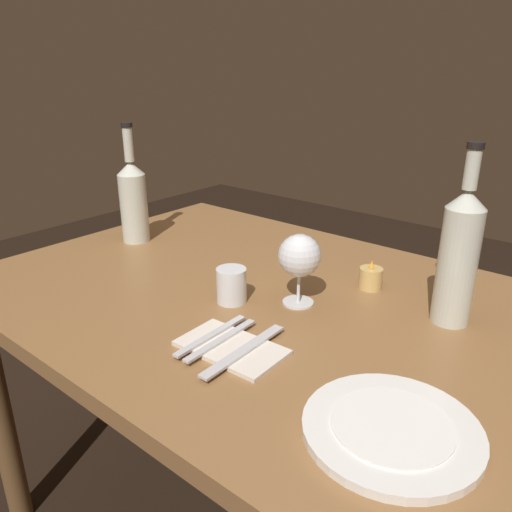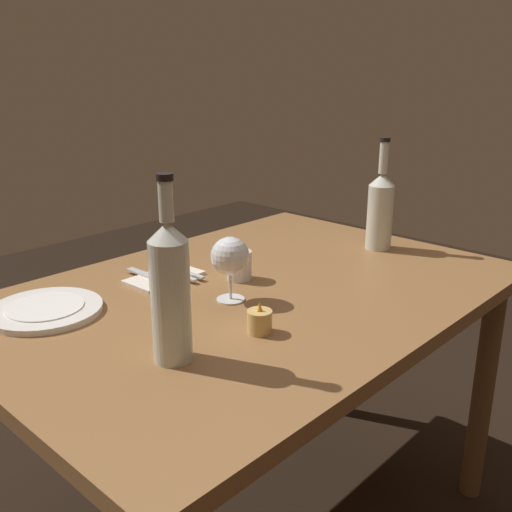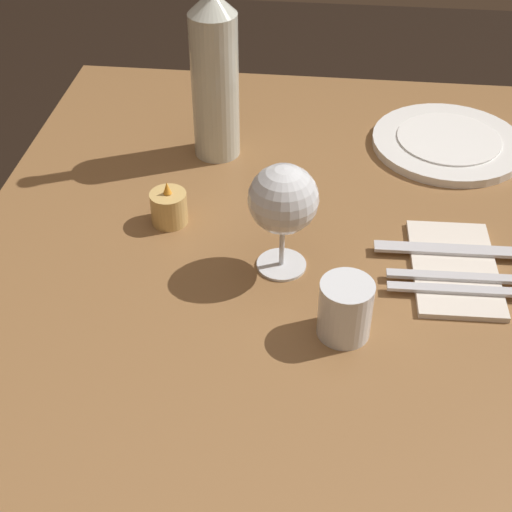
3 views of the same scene
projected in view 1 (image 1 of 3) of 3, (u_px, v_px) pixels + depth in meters
The scene contains 11 objects.
dining_table at pixel (263, 330), 1.15m from camera, with size 1.30×0.90×0.74m.
wine_glass_left at pixel (300, 257), 1.03m from camera, with size 0.09×0.09×0.15m.
wine_bottle at pixel (133, 199), 1.40m from camera, with size 0.08×0.08×0.33m.
wine_bottle_second at pixel (459, 255), 0.95m from camera, with size 0.07×0.07×0.35m.
water_tumbler at pixel (231, 287), 1.07m from camera, with size 0.06×0.06×0.08m.
votive_candle at pixel (371, 279), 1.13m from camera, with size 0.05×0.05×0.07m.
dinner_plate at pixel (392, 429), 0.69m from camera, with size 0.25×0.25×0.02m.
folded_napkin at pixel (231, 348), 0.90m from camera, with size 0.19×0.12×0.01m.
fork_inner at pixel (221, 340), 0.91m from camera, with size 0.02×0.18×0.00m.
fork_outer at pixel (211, 335), 0.93m from camera, with size 0.02×0.18×0.00m.
table_knife at pixel (244, 350), 0.88m from camera, with size 0.03×0.21×0.00m.
Camera 1 is at (0.63, -0.79, 1.22)m, focal length 35.51 mm.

